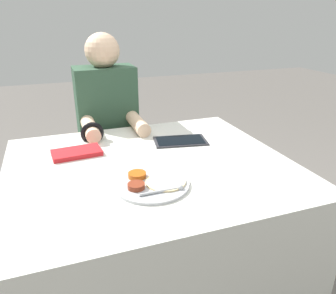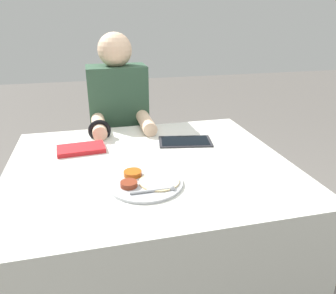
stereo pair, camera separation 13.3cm
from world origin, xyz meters
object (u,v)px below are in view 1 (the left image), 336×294
thali_tray (152,183)px  tablet_device (180,141)px  red_notebook (77,153)px  person_diner (110,149)px

thali_tray → tablet_device: bearing=54.9°
red_notebook → person_diner: size_ratio=0.17×
tablet_device → red_notebook: bearing=179.0°
tablet_device → person_diner: (-0.27, 0.45, -0.18)m
red_notebook → person_diner: bearing=64.4°
thali_tray → tablet_device: (0.25, 0.36, -0.00)m
red_notebook → person_diner: 0.52m
person_diner → thali_tray: bearing=-89.2°
thali_tray → person_diner: person_diner is taller
red_notebook → tablet_device: 0.48m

